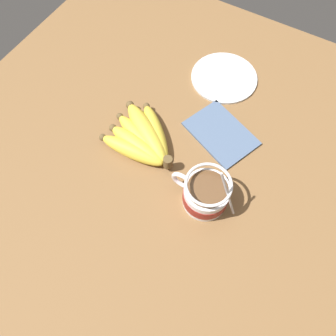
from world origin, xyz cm
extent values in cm
cube|color=brown|center=(0.00, 0.00, 1.68)|extent=(112.25, 112.25, 3.35)
cylinder|color=silver|center=(-8.68, 2.78, 6.51)|extent=(9.16, 9.16, 6.32)
cylinder|color=maroon|center=(-8.68, 2.78, 6.35)|extent=(9.36, 9.36, 3.00)
torus|color=silver|center=(-3.28, 2.78, 7.64)|extent=(5.01, 0.90, 5.01)
cylinder|color=brown|center=(-8.68, 2.78, 9.77)|extent=(7.96, 7.96, 0.40)
torus|color=silver|center=(-8.68, 2.78, 11.92)|extent=(9.16, 9.16, 0.60)
cylinder|color=#B2B2B7|center=(-12.71, 2.78, 11.56)|extent=(5.32, 0.50, 13.58)
ellipsoid|color=#B2B2B7|center=(-10.28, 2.78, 4.85)|extent=(3.00, 2.00, 0.80)
cylinder|color=brown|center=(1.76, 0.42, 6.23)|extent=(2.00, 2.00, 3.00)
ellipsoid|color=gold|center=(8.24, -5.60, 5.19)|extent=(13.99, 13.36, 3.67)
sphere|color=brown|center=(13.98, -10.93, 5.19)|extent=(1.65, 1.65, 1.65)
ellipsoid|color=gold|center=(10.01, -4.60, 5.51)|extent=(17.03, 12.67, 4.31)
sphere|color=brown|center=(17.41, -9.09, 5.51)|extent=(1.94, 1.94, 1.94)
ellipsoid|color=gold|center=(10.25, -2.62, 5.16)|extent=(16.31, 8.80, 3.60)
sphere|color=brown|center=(17.80, -5.33, 5.16)|extent=(1.62, 1.62, 1.62)
ellipsoid|color=gold|center=(10.05, -0.76, 5.27)|extent=(15.15, 5.87, 3.82)
sphere|color=brown|center=(17.36, -1.81, 5.27)|extent=(1.72, 1.72, 1.72)
ellipsoid|color=gold|center=(10.36, 0.94, 5.16)|extent=(15.41, 4.52, 3.60)
sphere|color=brown|center=(17.95, 1.40, 5.16)|extent=(1.62, 1.62, 1.62)
cube|color=slate|center=(-4.43, -13.89, 3.65)|extent=(18.65, 16.07, 0.60)
cylinder|color=silver|center=(2.27, -29.57, 3.65)|extent=(16.82, 16.82, 0.60)
camera|label=1|loc=(-14.49, 28.01, 67.90)|focal=35.00mm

